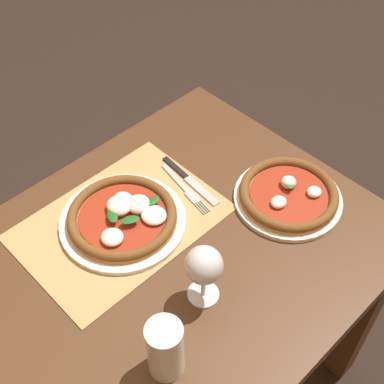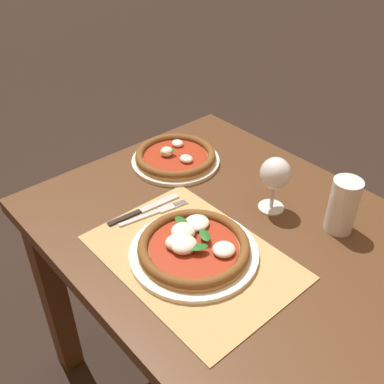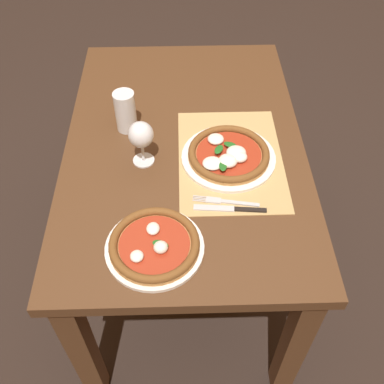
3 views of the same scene
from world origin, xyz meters
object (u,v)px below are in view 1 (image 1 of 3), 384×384
wine_glass (204,267)px  fork (185,188)px  knife (190,180)px  pint_glass (165,350)px  pizza_far (288,195)px  pizza_near (123,217)px

wine_glass → fork: 0.33m
fork → knife: bearing=-159.2°
pint_glass → knife: (-0.38, -0.33, -0.06)m
pizza_far → knife: (0.13, -0.22, -0.01)m
wine_glass → pint_glass: 0.18m
pizza_near → wine_glass: wine_glass is taller
pint_glass → fork: bearing=-138.2°
pint_glass → knife: pint_glass is taller
pizza_far → wine_glass: bearing=7.4°
knife → wine_glass: bearing=50.7°
pizza_far → knife: bearing=-58.7°
pizza_far → wine_glass: 0.36m
wine_glass → knife: 0.35m
knife → pizza_near: bearing=-3.4°
pizza_near → pint_glass: size_ratio=2.11×
pizza_far → wine_glass: (0.35, 0.05, 0.09)m
wine_glass → fork: size_ratio=0.78×
pizza_far → fork: 0.26m
pizza_far → pint_glass: (0.51, 0.11, 0.05)m
fork → pint_glass: bearing=41.8°
pizza_near → pizza_far: bearing=146.2°
pizza_far → pint_glass: size_ratio=1.88×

